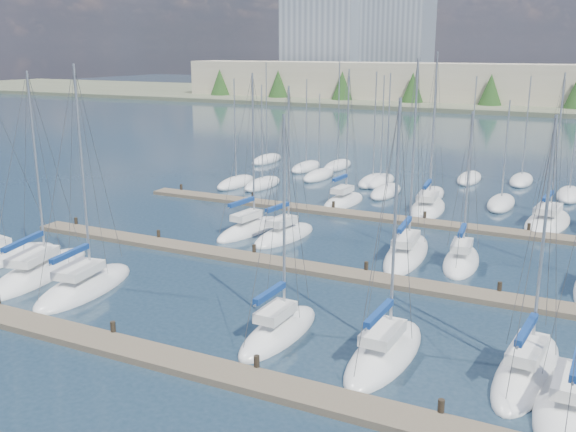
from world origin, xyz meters
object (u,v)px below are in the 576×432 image
at_px(sailboat_k, 406,253).
at_px(sailboat_i, 249,229).
at_px(sailboat_e, 385,353).
at_px(sailboat_p, 428,208).
at_px(sailboat_q, 548,222).
at_px(sailboat_j, 284,235).
at_px(sailboat_l, 461,261).
at_px(sailboat_c, 85,287).
at_px(sailboat_f, 527,370).
at_px(sailboat_d, 279,332).
at_px(sailboat_g, 573,405).
at_px(sailboat_o, 343,201).
at_px(sailboat_b, 39,272).

height_order(sailboat_k, sailboat_i, sailboat_k).
distance_m(sailboat_e, sailboat_p, 28.39).
height_order(sailboat_k, sailboat_q, sailboat_k).
distance_m(sailboat_j, sailboat_k, 9.38).
relative_size(sailboat_q, sailboat_l, 1.19).
height_order(sailboat_k, sailboat_l, sailboat_k).
distance_m(sailboat_p, sailboat_c, 30.60).
height_order(sailboat_f, sailboat_d, sailboat_f).
bearing_deg(sailboat_k, sailboat_q, 53.85).
relative_size(sailboat_p, sailboat_i, 1.12).
relative_size(sailboat_d, sailboat_c, 0.84).
bearing_deg(sailboat_e, sailboat_g, -4.77).
distance_m(sailboat_l, sailboat_o, 17.91).
bearing_deg(sailboat_g, sailboat_q, 98.81).
bearing_deg(sailboat_k, sailboat_o, 122.49).
distance_m(sailboat_b, sailboat_f, 28.80).
xyz_separation_m(sailboat_p, sailboat_q, (9.79, -0.17, -0.01)).
height_order(sailboat_k, sailboat_d, sailboat_k).
distance_m(sailboat_b, sailboat_j, 17.23).
height_order(sailboat_l, sailboat_d, sailboat_d).
bearing_deg(sailboat_q, sailboat_j, -137.24).
distance_m(sailboat_d, sailboat_i, 18.55).
bearing_deg(sailboat_l, sailboat_f, -72.93).
xyz_separation_m(sailboat_f, sailboat_l, (-5.63, 13.57, 0.00)).
bearing_deg(sailboat_j, sailboat_i, -177.37).
relative_size(sailboat_f, sailboat_o, 0.94).
xyz_separation_m(sailboat_f, sailboat_g, (1.95, -2.10, -0.00)).
relative_size(sailboat_q, sailboat_g, 0.94).
relative_size(sailboat_j, sailboat_q, 0.94).
height_order(sailboat_b, sailboat_p, sailboat_p).
bearing_deg(sailboat_k, sailboat_p, 93.32).
distance_m(sailboat_j, sailboat_i, 3.17).
distance_m(sailboat_f, sailboat_p, 29.00).
distance_m(sailboat_k, sailboat_o, 15.45).
xyz_separation_m(sailboat_e, sailboat_i, (-15.81, 15.20, 0.01)).
xyz_separation_m(sailboat_b, sailboat_l, (23.17, 13.80, 0.01)).
distance_m(sailboat_p, sailboat_i, 16.53).
bearing_deg(sailboat_i, sailboat_l, 5.20).
distance_m(sailboat_f, sailboat_l, 14.70).
relative_size(sailboat_f, sailboat_i, 0.94).
xyz_separation_m(sailboat_f, sailboat_j, (-18.68, 13.72, 0.00)).
relative_size(sailboat_b, sailboat_j, 1.11).
bearing_deg(sailboat_b, sailboat_q, 31.29).
bearing_deg(sailboat_o, sailboat_k, -48.77).
distance_m(sailboat_j, sailboat_p, 14.97).
distance_m(sailboat_i, sailboat_g, 28.74).
height_order(sailboat_f, sailboat_o, sailboat_o).
relative_size(sailboat_f, sailboat_c, 0.87).
relative_size(sailboat_p, sailboat_q, 1.12).
xyz_separation_m(sailboat_l, sailboat_o, (-13.11, 12.20, 0.01)).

